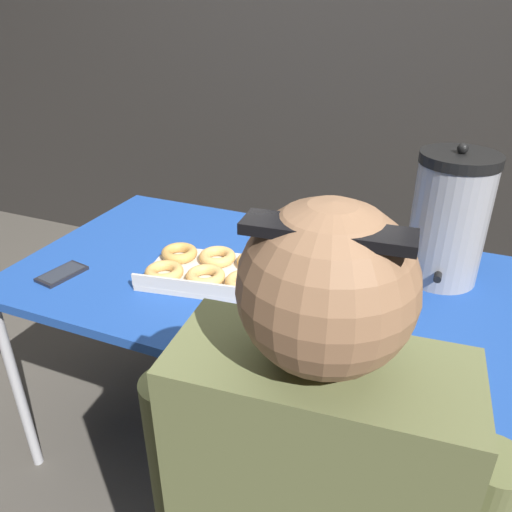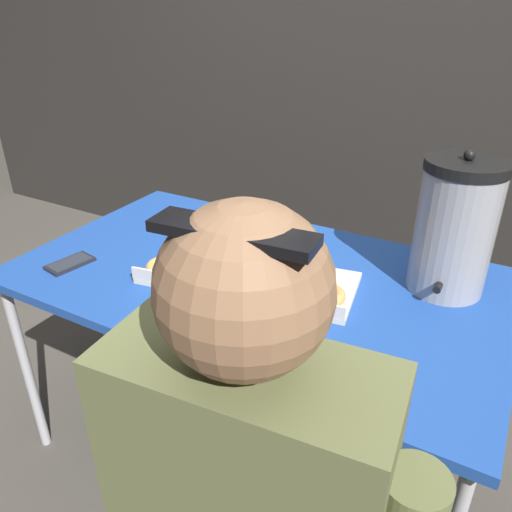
% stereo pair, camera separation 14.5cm
% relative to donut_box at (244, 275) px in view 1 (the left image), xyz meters
% --- Properties ---
extents(ground_plane, '(12.00, 12.00, 0.00)m').
position_rel_donut_box_xyz_m(ground_plane, '(0.02, 0.05, -0.73)').
color(ground_plane, '#4C473F').
extents(back_wall, '(6.00, 0.11, 2.69)m').
position_rel_donut_box_xyz_m(back_wall, '(0.02, 1.38, 0.62)').
color(back_wall, '#282623').
rests_on(back_wall, ground).
extents(folding_table, '(1.43, 0.83, 0.71)m').
position_rel_donut_box_xyz_m(folding_table, '(0.02, 0.05, -0.06)').
color(folding_table, '#1E479E').
rests_on(folding_table, ground).
extents(donut_box, '(0.65, 0.35, 0.05)m').
position_rel_donut_box_xyz_m(donut_box, '(0.00, 0.00, 0.00)').
color(donut_box, beige).
rests_on(donut_box, folding_table).
extents(coffee_urn, '(0.21, 0.24, 0.40)m').
position_rel_donut_box_xyz_m(coffee_urn, '(0.52, 0.24, 0.16)').
color(coffee_urn, '#939399').
rests_on(coffee_urn, folding_table).
extents(cell_phone, '(0.10, 0.15, 0.01)m').
position_rel_donut_box_xyz_m(cell_phone, '(-0.51, -0.18, -0.02)').
color(cell_phone, black).
rests_on(cell_phone, folding_table).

